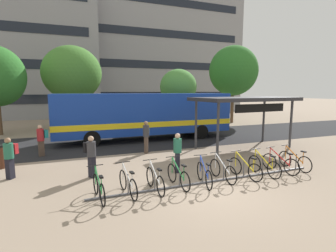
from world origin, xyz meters
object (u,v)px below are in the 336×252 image
at_px(parked_bicycle_green_0, 99,188).
at_px(commuter_red_pack_0, 10,155).
at_px(parked_bicycle_white_1, 128,184).
at_px(parked_bicycle_yellow_7, 264,166).
at_px(parked_bicycle_white_5, 223,171).
at_px(transit_shelter, 245,101).
at_px(street_tree_2, 72,73).
at_px(city_bus, 147,114).
at_px(street_tree_3, 233,71).
at_px(parked_bicycle_orange_9, 294,161).
at_px(commuter_navy_pack_4, 177,150).
at_px(commuter_teal_pack_1, 41,138).
at_px(parked_bicycle_blue_4, 204,174).
at_px(commuter_olive_pack_2, 146,135).
at_px(parked_bicycle_white_2, 155,180).
at_px(parked_bicycle_yellow_6, 245,168).
at_px(street_tree_1, 178,87).
at_px(parked_bicycle_green_3, 178,176).
at_px(parked_bicycle_red_8, 280,163).
at_px(commuter_black_pack_3, 91,154).

xyz_separation_m(parked_bicycle_green_0, commuter_red_pack_0, (-2.99, 3.25, 0.55)).
bearing_deg(parked_bicycle_white_1, parked_bicycle_yellow_7, -97.36).
xyz_separation_m(parked_bicycle_white_5, transit_shelter, (4.25, 4.32, 2.43)).
distance_m(transit_shelter, street_tree_2, 15.76).
distance_m(parked_bicycle_green_0, street_tree_2, 17.61).
xyz_separation_m(city_bus, street_tree_3, (11.17, 5.95, 3.69)).
bearing_deg(street_tree_3, transit_shelter, -121.61).
bearing_deg(parked_bicycle_orange_9, commuter_navy_pack_4, 71.53).
bearing_deg(commuter_teal_pack_1, parked_bicycle_blue_4, 109.91).
xyz_separation_m(commuter_teal_pack_1, commuter_olive_pack_2, (5.27, -1.25, 0.06)).
xyz_separation_m(parked_bicycle_white_2, parked_bicycle_orange_9, (6.39, 0.17, 0.00)).
bearing_deg(transit_shelter, parked_bicycle_green_0, -157.46).
height_order(parked_bicycle_yellow_7, commuter_teal_pack_1, commuter_teal_pack_1).
distance_m(parked_bicycle_yellow_6, street_tree_2, 18.53).
relative_size(parked_bicycle_white_5, street_tree_1, 0.32).
bearing_deg(commuter_olive_pack_2, parked_bicycle_white_2, 10.60).
bearing_deg(parked_bicycle_white_5, parked_bicycle_green_3, 87.98).
height_order(parked_bicycle_white_2, parked_bicycle_yellow_6, same).
bearing_deg(parked_bicycle_red_8, commuter_red_pack_0, 60.46).
distance_m(parked_bicycle_yellow_7, street_tree_3, 18.16).
bearing_deg(parked_bicycle_white_2, parked_bicycle_white_5, -90.44).
bearing_deg(parked_bicycle_blue_4, parked_bicycle_white_1, 99.47).
relative_size(parked_bicycle_blue_4, commuter_teal_pack_1, 1.02).
xyz_separation_m(parked_bicycle_orange_9, commuter_olive_pack_2, (-5.18, 5.13, 0.63)).
xyz_separation_m(parked_bicycle_red_8, street_tree_3, (8.01, 14.94, 5.08)).
xyz_separation_m(parked_bicycle_white_5, commuter_olive_pack_2, (-1.52, 5.19, 0.63)).
relative_size(city_bus, street_tree_2, 1.63).
bearing_deg(parked_bicycle_red_8, street_tree_3, -40.85).
distance_m(parked_bicycle_red_8, commuter_teal_pack_1, 11.56).
distance_m(parked_bicycle_white_1, parked_bicycle_yellow_7, 5.53).
relative_size(street_tree_2, street_tree_3, 0.92).
xyz_separation_m(parked_bicycle_blue_4, parked_bicycle_red_8, (3.64, 0.12, 0.00)).
relative_size(city_bus, street_tree_1, 2.25).
xyz_separation_m(parked_bicycle_green_3, parked_bicycle_yellow_7, (3.71, -0.09, 0.00)).
bearing_deg(parked_bicycle_yellow_7, parked_bicycle_yellow_6, 84.38).
distance_m(commuter_olive_pack_2, street_tree_2, 12.80).
relative_size(parked_bicycle_green_0, commuter_teal_pack_1, 1.03).
bearing_deg(street_tree_3, commuter_teal_pack_1, -154.26).
height_order(commuter_teal_pack_1, commuter_olive_pack_2, commuter_olive_pack_2).
relative_size(parked_bicycle_orange_9, street_tree_3, 0.21).
distance_m(parked_bicycle_red_8, commuter_red_pack_0, 10.80).
relative_size(parked_bicycle_white_1, parked_bicycle_white_2, 0.99).
bearing_deg(street_tree_2, parked_bicycle_green_0, -88.33).
distance_m(parked_bicycle_orange_9, commuter_navy_pack_4, 5.12).
bearing_deg(commuter_red_pack_0, street_tree_1, 163.54).
bearing_deg(commuter_olive_pack_2, parked_bicycle_red_8, 62.76).
relative_size(parked_bicycle_white_2, commuter_black_pack_3, 1.04).
distance_m(parked_bicycle_white_2, commuter_red_pack_0, 5.82).
bearing_deg(parked_bicycle_white_2, street_tree_1, -28.76).
bearing_deg(transit_shelter, city_bus, 130.71).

